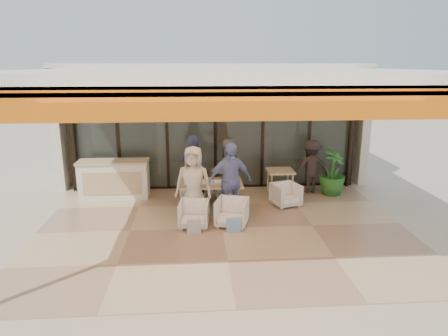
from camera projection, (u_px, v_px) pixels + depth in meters
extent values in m
plane|color=#C6B293|center=(222.00, 229.00, 8.75)|extent=(70.00, 70.00, 0.00)
cube|color=tan|center=(222.00, 229.00, 8.75)|extent=(8.00, 6.00, 0.01)
cube|color=silver|center=(222.00, 75.00, 7.92)|extent=(8.00, 6.00, 0.20)
cube|color=#E15F0B|center=(237.00, 103.00, 5.15)|extent=(8.00, 0.12, 0.45)
cube|color=#E64C13|center=(232.00, 90.00, 5.79)|extent=(8.00, 1.50, 0.06)
cylinder|color=black|center=(73.00, 136.00, 10.86)|extent=(0.12, 0.12, 3.20)
cylinder|color=black|center=(351.00, 133.00, 11.39)|extent=(0.12, 0.12, 3.20)
cube|color=#9EADA3|center=(215.00, 134.00, 11.24)|extent=(8.00, 0.03, 3.20)
cube|color=black|center=(216.00, 187.00, 11.64)|extent=(8.00, 0.10, 0.08)
cube|color=black|center=(215.00, 77.00, 10.85)|extent=(8.00, 0.10, 0.08)
cube|color=black|center=(70.00, 136.00, 10.97)|extent=(0.08, 0.10, 3.20)
cube|color=black|center=(118.00, 135.00, 11.06)|extent=(0.08, 0.10, 3.20)
cube|color=black|center=(167.00, 134.00, 11.15)|extent=(0.08, 0.10, 3.20)
cube|color=black|center=(215.00, 134.00, 11.24)|extent=(0.08, 0.10, 3.20)
cube|color=black|center=(263.00, 133.00, 11.33)|extent=(0.08, 0.10, 3.20)
cube|color=black|center=(309.00, 133.00, 11.43)|extent=(0.08, 0.10, 3.20)
cube|color=black|center=(353.00, 132.00, 11.52)|extent=(0.08, 0.10, 3.20)
cube|color=silver|center=(210.00, 115.00, 14.59)|extent=(9.00, 0.25, 3.40)
cube|color=silver|center=(74.00, 123.00, 12.60)|extent=(0.25, 3.50, 3.40)
cube|color=silver|center=(345.00, 120.00, 13.21)|extent=(0.25, 3.50, 3.40)
cube|color=silver|center=(212.00, 67.00, 12.47)|extent=(9.00, 3.50, 0.25)
cube|color=tan|center=(213.00, 172.00, 13.33)|extent=(8.00, 3.50, 0.02)
cylinder|color=silver|center=(163.00, 129.00, 12.70)|extent=(0.40, 0.40, 3.00)
cylinder|color=silver|center=(268.00, 128.00, 12.93)|extent=(0.40, 0.40, 3.00)
cylinder|color=black|center=(173.00, 81.00, 11.96)|extent=(0.03, 0.03, 0.70)
cube|color=black|center=(174.00, 97.00, 12.08)|extent=(0.30, 0.30, 0.40)
sphere|color=#FFBF72|center=(174.00, 97.00, 12.08)|extent=(0.18, 0.18, 0.18)
cylinder|color=black|center=(288.00, 81.00, 12.20)|extent=(0.03, 0.03, 0.70)
cube|color=black|center=(287.00, 96.00, 12.32)|extent=(0.30, 0.30, 0.40)
sphere|color=#FFBF72|center=(287.00, 96.00, 12.32)|extent=(0.18, 0.18, 0.18)
cylinder|color=black|center=(223.00, 177.00, 12.62)|extent=(0.40, 0.40, 0.05)
cylinder|color=black|center=(223.00, 146.00, 12.37)|extent=(0.04, 0.04, 2.10)
cone|color=orange|center=(223.00, 125.00, 12.20)|extent=(0.32, 0.32, 1.10)
cube|color=silver|center=(114.00, 180.00, 10.66)|extent=(1.80, 0.60, 1.00)
cube|color=tan|center=(113.00, 162.00, 10.53)|extent=(1.85, 0.65, 0.06)
cube|color=tan|center=(112.00, 184.00, 10.36)|extent=(1.50, 0.02, 0.60)
cube|color=tan|center=(211.00, 183.00, 9.64)|extent=(1.50, 0.90, 0.05)
cube|color=white|center=(211.00, 182.00, 9.63)|extent=(1.30, 0.35, 0.01)
cylinder|color=tan|center=(185.00, 203.00, 9.38)|extent=(0.06, 0.06, 0.70)
cylinder|color=tan|center=(238.00, 201.00, 9.47)|extent=(0.06, 0.06, 0.70)
cylinder|color=tan|center=(186.00, 194.00, 10.00)|extent=(0.06, 0.06, 0.70)
cylinder|color=tan|center=(235.00, 193.00, 10.09)|extent=(0.06, 0.06, 0.70)
cylinder|color=white|center=(192.00, 182.00, 9.44)|extent=(0.06, 0.06, 0.11)
cylinder|color=white|center=(201.00, 178.00, 9.79)|extent=(0.06, 0.06, 0.11)
cylinder|color=white|center=(213.00, 181.00, 9.53)|extent=(0.06, 0.06, 0.11)
cylinder|color=white|center=(223.00, 177.00, 9.81)|extent=(0.06, 0.06, 0.11)
cylinder|color=white|center=(232.00, 182.00, 9.46)|extent=(0.06, 0.06, 0.11)
cylinder|color=white|center=(188.00, 180.00, 9.63)|extent=(0.06, 0.06, 0.11)
cylinder|color=#983E16|center=(188.00, 177.00, 9.72)|extent=(0.07, 0.07, 0.16)
cylinder|color=black|center=(207.00, 176.00, 9.88)|extent=(0.09, 0.09, 0.17)
cylinder|color=black|center=(207.00, 172.00, 9.85)|extent=(0.10, 0.10, 0.01)
cylinder|color=white|center=(192.00, 186.00, 9.31)|extent=(0.22, 0.22, 0.01)
cylinder|color=white|center=(231.00, 185.00, 9.37)|extent=(0.22, 0.22, 0.01)
cylinder|color=white|center=(193.00, 178.00, 9.91)|extent=(0.22, 0.22, 0.01)
cylinder|color=white|center=(229.00, 178.00, 9.97)|extent=(0.22, 0.22, 0.01)
imported|color=white|center=(194.00, 188.00, 10.64)|extent=(0.72, 0.70, 0.58)
imported|color=white|center=(225.00, 188.00, 10.69)|extent=(0.66, 0.63, 0.59)
imported|color=white|center=(194.00, 213.00, 8.79)|extent=(0.70, 0.66, 0.65)
imported|color=white|center=(232.00, 211.00, 8.85)|extent=(0.82, 0.79, 0.69)
imported|color=#171D34|center=(194.00, 171.00, 10.00)|extent=(0.75, 0.57, 1.82)
imported|color=slate|center=(227.00, 172.00, 10.07)|extent=(0.97, 0.84, 1.71)
imported|color=beige|center=(194.00, 183.00, 9.14)|extent=(0.94, 0.70, 1.73)
imported|color=#7284BF|center=(230.00, 181.00, 9.19)|extent=(1.14, 0.71, 1.80)
cube|color=silver|center=(194.00, 227.00, 8.45)|extent=(0.30, 0.10, 0.34)
cube|color=#99BFD8|center=(233.00, 226.00, 8.51)|extent=(0.30, 0.10, 0.34)
cube|color=tan|center=(280.00, 171.00, 10.73)|extent=(0.70, 0.70, 0.05)
cylinder|color=tan|center=(272.00, 187.00, 10.54)|extent=(0.05, 0.05, 0.70)
cylinder|color=tan|center=(292.00, 187.00, 10.58)|extent=(0.05, 0.05, 0.70)
cylinder|color=tan|center=(268.00, 181.00, 11.08)|extent=(0.05, 0.05, 0.70)
cylinder|color=tan|center=(288.00, 181.00, 11.12)|extent=(0.05, 0.05, 0.70)
imported|color=white|center=(286.00, 194.00, 10.11)|extent=(0.79, 0.76, 0.65)
imported|color=black|center=(311.00, 167.00, 11.00)|extent=(1.00, 0.59, 1.52)
imported|color=#1E5919|center=(333.00, 172.00, 10.89)|extent=(1.02, 1.02, 1.29)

